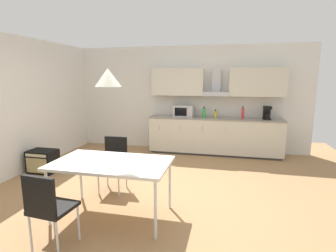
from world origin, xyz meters
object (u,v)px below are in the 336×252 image
object	(u,v)px
guitar_amp	(43,161)
bottle_yellow	(215,114)
pendant_lamp	(108,78)
bottle_red	(243,113)
dining_table	(111,165)
chair_far_left	(114,158)
coffee_maker	(267,113)
bottle_green	(204,113)
microwave	(184,111)
chair_near_left	(47,204)

from	to	relation	value
guitar_amp	bottle_yellow	bearing A→B (deg)	33.04
pendant_lamp	bottle_red	bearing A→B (deg)	61.34
pendant_lamp	dining_table	bearing A→B (deg)	-116.57
dining_table	chair_far_left	size ratio (longest dim) A/B	1.73
dining_table	coffee_maker	bearing A→B (deg)	54.92
chair_far_left	pendant_lamp	size ratio (longest dim) A/B	2.72
coffee_maker	bottle_green	distance (m)	1.43
chair_far_left	pendant_lamp	bearing A→B (deg)	-67.42
bottle_yellow	chair_far_left	size ratio (longest dim) A/B	0.22
bottle_red	dining_table	world-z (taller)	bottle_red
guitar_amp	pendant_lamp	bearing A→B (deg)	-31.39
guitar_amp	microwave	bearing A→B (deg)	39.99
dining_table	pendant_lamp	xyz separation A→B (m)	(0.00, 0.00, 1.12)
bottle_red	coffee_maker	bearing A→B (deg)	3.67
coffee_maker	chair_far_left	bearing A→B (deg)	-136.90
bottle_green	pendant_lamp	bearing A→B (deg)	-105.44
bottle_red	dining_table	distance (m)	3.75
microwave	bottle_yellow	distance (m)	0.77
bottle_yellow	guitar_amp	size ratio (longest dim) A/B	0.36
dining_table	pendant_lamp	distance (m)	1.12
coffee_maker	chair_far_left	size ratio (longest dim) A/B	0.34
pendant_lamp	microwave	bearing A→B (deg)	83.14
microwave	bottle_red	bearing A→B (deg)	-0.33
bottle_green	dining_table	xyz separation A→B (m)	(-0.90, -3.25, -0.29)
chair_near_left	guitar_amp	size ratio (longest dim) A/B	1.67
coffee_maker	bottle_red	xyz separation A→B (m)	(-0.53, -0.03, -0.02)
bottle_green	bottle_yellow	size ratio (longest dim) A/B	1.39
bottle_yellow	dining_table	size ratio (longest dim) A/B	0.13
pendant_lamp	chair_near_left	bearing A→B (deg)	-112.91
coffee_maker	guitar_amp	xyz separation A→B (m)	(-4.37, -2.07, -0.81)
bottle_yellow	bottle_red	bearing A→B (deg)	-4.32
chair_near_left	pendant_lamp	xyz separation A→B (m)	(0.35, 0.82, 1.29)
bottle_red	pendant_lamp	size ratio (longest dim) A/B	0.93
microwave	bottle_red	size ratio (longest dim) A/B	1.61
guitar_amp	coffee_maker	bearing A→B (deg)	25.35
microwave	pendant_lamp	distance (m)	3.41
microwave	guitar_amp	distance (m)	3.28
bottle_red	chair_near_left	distance (m)	4.65
coffee_maker	bottle_yellow	world-z (taller)	coffee_maker
guitar_amp	pendant_lamp	world-z (taller)	pendant_lamp
microwave	chair_far_left	distance (m)	2.62
microwave	dining_table	distance (m)	3.33
microwave	bottle_red	xyz separation A→B (m)	(1.40, -0.01, -0.01)
chair_far_left	coffee_maker	bearing A→B (deg)	43.10
guitar_amp	chair_far_left	bearing A→B (deg)	-14.10
coffee_maker	guitar_amp	world-z (taller)	coffee_maker
bottle_red	dining_table	bearing A→B (deg)	-118.66
coffee_maker	pendant_lamp	size ratio (longest dim) A/B	0.94
bottle_yellow	dining_table	distance (m)	3.53
microwave	bottle_green	size ratio (longest dim) A/B	1.83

